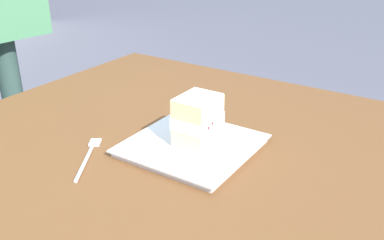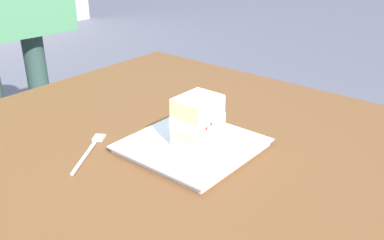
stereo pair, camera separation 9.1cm
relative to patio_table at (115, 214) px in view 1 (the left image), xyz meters
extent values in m
cylinder|color=brown|center=(-0.64, -0.47, -0.31)|extent=(0.07, 0.07, 0.72)
cube|color=brown|center=(0.00, 0.00, 0.07)|extent=(1.40, 1.07, 0.04)
cube|color=white|center=(-0.18, 0.07, 0.10)|extent=(0.25, 0.25, 0.01)
cube|color=white|center=(-0.18, 0.07, 0.11)|extent=(0.26, 0.26, 0.00)
cube|color=beige|center=(-0.18, 0.08, 0.13)|extent=(0.09, 0.08, 0.04)
cube|color=white|center=(-0.18, 0.08, 0.16)|extent=(0.09, 0.08, 0.03)
sphere|color=red|center=(-0.16, 0.12, 0.16)|extent=(0.01, 0.01, 0.01)
sphere|color=red|center=(-0.18, 0.12, 0.17)|extent=(0.01, 0.01, 0.01)
sphere|color=red|center=(-0.19, 0.05, 0.16)|extent=(0.01, 0.01, 0.01)
cube|color=beige|center=(-0.18, 0.08, 0.20)|extent=(0.09, 0.08, 0.04)
cube|color=white|center=(-0.18, 0.08, 0.22)|extent=(0.09, 0.07, 0.00)
cylinder|color=silver|center=(0.00, -0.07, 0.10)|extent=(0.12, 0.08, 0.01)
cube|color=silver|center=(-0.08, -0.12, 0.10)|extent=(0.04, 0.04, 0.01)
cylinder|color=#334B43|center=(-0.37, -0.85, -0.24)|extent=(0.08, 0.08, 0.85)
camera|label=1|loc=(0.51, 0.53, 0.54)|focal=40.14mm
camera|label=2|loc=(0.46, 0.60, 0.54)|focal=40.14mm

